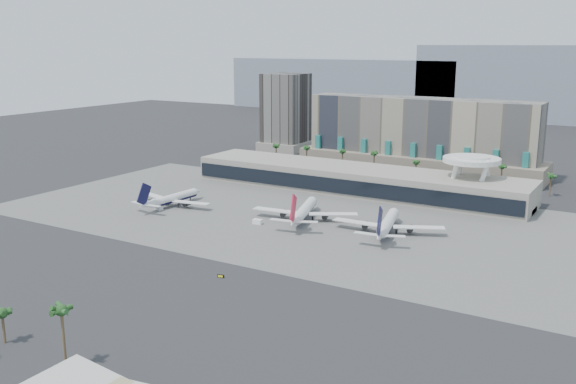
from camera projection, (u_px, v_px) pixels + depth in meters
The scene contains 16 objects.
ground at pixel (225, 251), 228.13m from camera, with size 900.00×900.00×0.00m, color #232326.
apron_pad at pixel (301, 216), 274.09m from camera, with size 260.00×130.00×0.06m, color #5B5B59.
mountain_ridge at pixel (547, 89), 600.24m from camera, with size 680.00×60.00×70.00m.
hotel at pixel (420, 143), 365.09m from camera, with size 140.00×30.00×42.00m.
office_tower at pixel (286, 117), 437.53m from camera, with size 30.00×30.00×52.00m.
terminal at pixel (356, 178), 318.45m from camera, with size 170.00×32.50×14.50m.
saucer_structure at pixel (472, 163), 293.41m from camera, with size 26.00×26.00×21.89m.
palm_row at pixel (396, 161), 343.44m from camera, with size 157.80×2.80×13.10m.
airliner_left at pixel (172, 198), 290.17m from camera, with size 39.28×40.49×13.97m.
airliner_centre at pixel (304, 211), 266.48m from camera, with size 43.36×44.90×15.98m.
airliner_right at pixel (387, 224), 248.33m from camera, with size 42.98×44.64×15.65m.
service_vehicle_a at pixel (159, 208), 284.18m from camera, with size 3.97×1.94×1.94m, color silver.
service_vehicle_b at pixel (258, 222), 261.82m from camera, with size 3.89×2.22×2.00m, color white.
taxiway_sign at pixel (221, 276), 202.25m from camera, with size 2.26×0.82×1.02m.
near_palm_a at pixel (3, 318), 157.07m from camera, with size 6.00×6.00×9.27m.
near_palm_b at pixel (62, 317), 143.84m from camera, with size 6.00×6.00×15.35m.
Camera 1 is at (130.90, -174.97, 72.44)m, focal length 40.00 mm.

